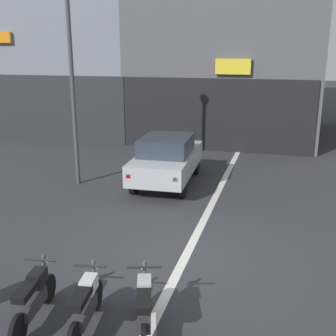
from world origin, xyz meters
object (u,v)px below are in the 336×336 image
(motorcycle_white_row_left_mid, at_px, (86,304))
(motorcycle_black_row_leftmost, at_px, (34,297))
(motorcycle_silver_row_centre, at_px, (144,306))
(car_silver_crossing_near, at_px, (167,158))
(street_lamp, at_px, (71,56))

(motorcycle_white_row_left_mid, bearing_deg, motorcycle_black_row_leftmost, -177.14)
(motorcycle_white_row_left_mid, xyz_separation_m, motorcycle_silver_row_centre, (0.91, 0.21, 0.00))
(car_silver_crossing_near, relative_size, motorcycle_white_row_left_mid, 2.52)
(street_lamp, height_order, motorcycle_black_row_leftmost, street_lamp)
(motorcycle_black_row_leftmost, bearing_deg, street_lamp, 112.43)
(car_silver_crossing_near, bearing_deg, street_lamp, -164.45)
(street_lamp, bearing_deg, motorcycle_silver_row_centre, -54.83)
(car_silver_crossing_near, relative_size, motorcycle_silver_row_centre, 2.60)
(motorcycle_black_row_leftmost, bearing_deg, motorcycle_silver_row_centre, 8.10)
(street_lamp, xyz_separation_m, motorcycle_black_row_leftmost, (2.84, -6.88, -3.72))
(motorcycle_black_row_leftmost, bearing_deg, motorcycle_white_row_left_mid, 2.86)
(car_silver_crossing_near, height_order, motorcycle_silver_row_centre, car_silver_crossing_near)
(car_silver_crossing_near, height_order, street_lamp, street_lamp)
(car_silver_crossing_near, relative_size, street_lamp, 0.61)
(motorcycle_white_row_left_mid, height_order, motorcycle_silver_row_centre, same)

